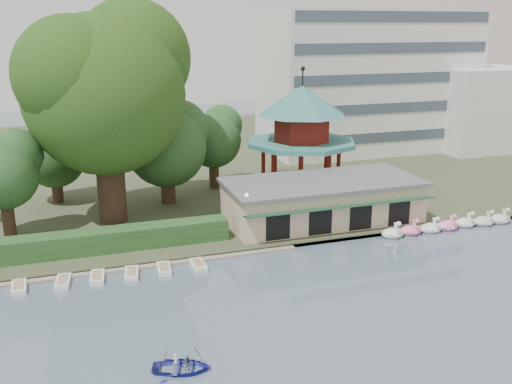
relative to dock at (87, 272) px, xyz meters
name	(u,v)px	position (x,y,z in m)	size (l,w,h in m)	color
ground_plane	(324,367)	(12.00, -17.20, -0.12)	(220.00, 220.00, 0.00)	slate
shore	(164,161)	(12.00, 34.80, 0.08)	(220.00, 70.00, 0.40)	#424930
embankment	(236,252)	(12.00, 0.10, 0.03)	(220.00, 0.60, 0.30)	gray
dock	(87,272)	(0.00, 0.00, 0.00)	(34.00, 1.60, 0.24)	gray
boathouse	(322,200)	(22.00, 4.77, 2.25)	(18.60, 9.39, 3.90)	beige
pavilion	(302,128)	(24.00, 14.80, 7.36)	(12.40, 12.40, 13.50)	beige
office_building	(386,86)	(44.67, 31.80, 9.61)	(38.00, 18.00, 20.00)	silver
hedge	(45,247)	(-3.00, 3.30, 1.18)	(30.00, 2.00, 1.80)	#295324
lamp_post	(247,208)	(13.50, 1.80, 3.22)	(0.36, 0.36, 4.28)	black
big_tree	(106,83)	(3.20, 11.04, 13.25)	(16.00, 14.91, 20.50)	#3A281C
small_trees	(97,152)	(2.09, 14.75, 6.19)	(39.34, 16.29, 10.60)	#3A281C
swan_boats	(449,225)	(32.51, -0.62, 0.28)	(14.10, 2.07, 1.92)	white
moored_rowboats	(41,285)	(-3.31, -1.46, 0.06)	(24.44, 2.65, 0.36)	white
rowboat_with_passengers	(182,364)	(4.34, -15.07, 0.35)	(5.34, 4.48, 2.01)	#272F98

